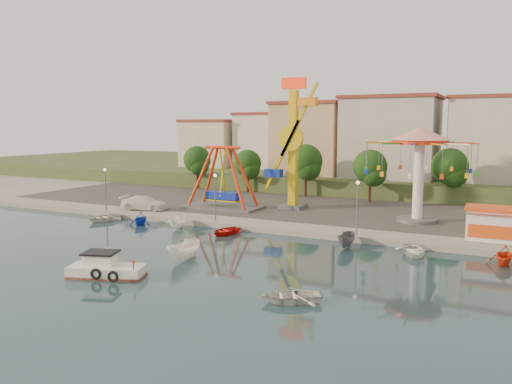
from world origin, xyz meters
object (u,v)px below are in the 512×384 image
Objects in this scene: wave_swinger at (420,153)px; rowboat_a at (94,253)px; pirate_ship_ride at (223,179)px; kamikaze_tower at (294,146)px; van at (144,203)px; cabin_motorboat at (105,269)px; skiff at (184,251)px.

wave_swinger is 3.31× the size of rowboat_a.
kamikaze_tower is (8.44, 3.46, 4.16)m from pirate_ship_ride.
wave_swinger is 33.52m from van.
pirate_ship_ride is 1.68× the size of van.
rowboat_a is at bearing -165.30° from van.
pirate_ship_ride is 1.68× the size of cabin_motorboat.
pirate_ship_ride is 0.86× the size of wave_swinger.
pirate_ship_ride is 2.86× the size of rowboat_a.
van is at bearing 103.54° from cabin_motorboat.
pirate_ship_ride reaches higher than cabin_motorboat.
wave_swinger is at bearing -7.62° from kamikaze_tower.
wave_swinger is at bearing -90.01° from van.
pirate_ship_ride is at bearing -67.34° from van.
rowboat_a is 7.86m from skiff.
wave_swinger reaches higher than van.
pirate_ship_ride is at bearing 83.15° from cabin_motorboat.
cabin_motorboat is at bearing -54.24° from rowboat_a.
kamikaze_tower reaches higher than van.
van reaches higher than rowboat_a.
cabin_motorboat reaches higher than rowboat_a.
rowboat_a is at bearing 123.18° from cabin_motorboat.
rowboat_a is (-4.68, 3.61, -0.16)m from cabin_motorboat.
wave_swinger is 35.01m from rowboat_a.
van is (-8.12, -5.72, -2.93)m from pirate_ship_ride.
cabin_motorboat is at bearing -113.83° from skiff.
wave_swinger reaches higher than rowboat_a.
kamikaze_tower reaches higher than cabin_motorboat.
wave_swinger reaches higher than cabin_motorboat.
pirate_ship_ride is 0.61× the size of kamikaze_tower.
pirate_ship_ride reaches higher than van.
rowboat_a is (1.39, -24.23, -4.03)m from pirate_ship_ride.
kamikaze_tower is at bearing 66.52° from cabin_motorboat.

